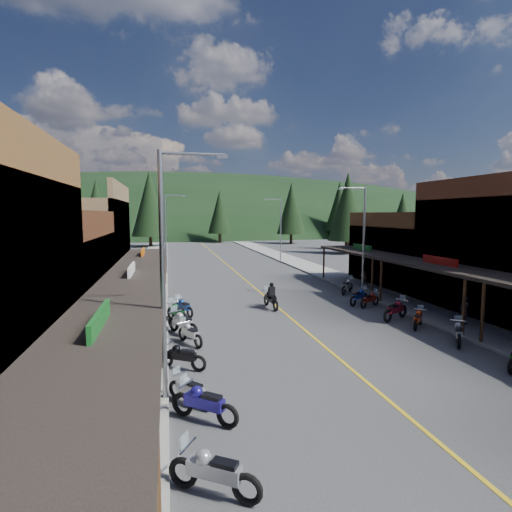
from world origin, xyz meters
TOP-DOWN VIEW (x-y plane):
  - ground at (0.00, 0.00)m, footprint 220.00×220.00m
  - centerline at (0.00, 20.00)m, footprint 0.15×90.00m
  - sidewalk_west at (-8.70, 20.00)m, footprint 3.40×94.00m
  - sidewalk_east at (8.70, 20.00)m, footprint 3.40×94.00m
  - shop_west_2 at (-13.75, 1.70)m, footprint 10.90×9.00m
  - shop_west_3 at (-13.78, 11.30)m, footprint 10.90×10.20m
  - shop_east_2 at (13.78, 1.70)m, footprint 10.90×9.00m
  - shop_east_3 at (13.75, 11.30)m, footprint 10.90×10.20m
  - streetlight_0 at (-6.95, -6.00)m, footprint 2.16×0.18m
  - streetlight_1 at (-6.95, 22.00)m, footprint 2.16×0.18m
  - streetlight_2 at (6.95, 8.00)m, footprint 2.16×0.18m
  - streetlight_3 at (6.95, 30.00)m, footprint 2.16×0.18m
  - ridge_hill at (0.00, 135.00)m, footprint 310.00×140.00m
  - pine_1 at (-24.00, 70.00)m, footprint 5.88×5.88m
  - pine_2 at (-10.00, 58.00)m, footprint 6.72×6.72m
  - pine_3 at (4.00, 66.00)m, footprint 5.04×5.04m
  - pine_4 at (18.00, 60.00)m, footprint 5.88×5.88m
  - pine_5 at (34.00, 72.00)m, footprint 6.72×6.72m
  - pine_6 at (46.00, 64.00)m, footprint 5.04×5.04m
  - pine_7 at (-32.00, 76.00)m, footprint 5.88×5.88m
  - pine_8 at (-22.00, 40.00)m, footprint 4.48×4.48m
  - pine_9 at (24.00, 45.00)m, footprint 4.93×4.93m
  - pine_10 at (-18.00, 50.00)m, footprint 5.38×5.38m
  - pine_11 at (20.00, 38.00)m, footprint 5.82×5.82m
  - bike_west_3 at (-6.07, -10.71)m, footprint 2.19×1.77m
  - bike_west_4 at (-5.99, -7.57)m, footprint 2.18×1.97m
  - bike_west_5 at (-6.33, -6.39)m, footprint 1.70×1.84m
  - bike_west_6 at (-6.48, -3.39)m, footprint 2.08×1.64m
  - bike_west_7 at (-6.00, -0.42)m, footprint 1.51×2.08m
  - bike_west_8 at (-6.27, 1.16)m, footprint 1.91×2.40m
  - bike_west_9 at (-6.49, 3.50)m, footprint 1.66×2.35m
  - bike_west_10 at (-6.08, 5.06)m, footprint 1.54×2.11m
  - bike_east_6 at (6.24, -3.07)m, footprint 1.79×2.08m
  - bike_east_7 at (6.02, -0.31)m, footprint 1.80×1.82m
  - bike_east_8 at (5.72, 1.37)m, footprint 2.40×1.79m
  - bike_east_9 at (5.90, 4.65)m, footprint 2.02×1.49m
  - bike_east_10 at (5.52, 5.44)m, footprint 2.18×1.80m
  - bike_east_11 at (6.43, 9.14)m, footprint 2.09×2.14m
  - rider_on_bike at (-0.52, 5.70)m, footprint 1.02×2.36m
  - pedestrian_east_a at (8.61, -0.60)m, footprint 0.42×0.60m
  - pedestrian_east_b at (8.56, 10.75)m, footprint 1.01×0.83m

SIDE VIEW (x-z plane):
  - ground at x=0.00m, z-range 0.00..0.00m
  - ridge_hill at x=0.00m, z-range -30.00..30.00m
  - centerline at x=0.00m, z-range 0.00..0.01m
  - sidewalk_west at x=-8.70m, z-range 0.00..0.15m
  - sidewalk_east at x=8.70m, z-range 0.00..0.15m
  - bike_west_5 at x=-6.33m, z-range 0.00..1.08m
  - bike_east_7 at x=6.02m, z-range 0.00..1.10m
  - bike_east_9 at x=5.90m, z-range 0.00..1.11m
  - bike_west_7 at x=-6.00m, z-range 0.00..1.14m
  - bike_west_10 at x=-6.08m, z-range 0.00..1.16m
  - bike_west_6 at x=-6.48m, z-range 0.00..1.16m
  - bike_east_6 at x=6.24m, z-range 0.00..1.19m
  - bike_west_3 at x=-6.07m, z-range 0.00..1.23m
  - bike_east_10 at x=5.52m, z-range 0.00..1.23m
  - bike_west_4 at x=-5.99m, z-range 0.00..1.27m
  - bike_east_11 at x=6.43m, z-range 0.00..1.28m
  - bike_west_9 at x=-6.49m, z-range 0.00..1.29m
  - bike_east_8 at x=5.72m, z-range 0.00..1.32m
  - bike_west_8 at x=-6.27m, z-range 0.00..1.34m
  - rider_on_bike at x=-0.52m, z-range -0.17..1.57m
  - pedestrian_east_a at x=8.61m, z-range 0.15..1.70m
  - pedestrian_east_b at x=8.56m, z-range 0.15..1.96m
  - shop_east_3 at x=13.75m, z-range -0.57..5.63m
  - shop_west_2 at x=-13.75m, z-range -0.57..5.63m
  - shop_east_2 at x=13.78m, z-range -0.58..7.62m
  - shop_west_3 at x=-13.78m, z-range -0.58..7.62m
  - streetlight_0 at x=-6.95m, z-range 0.46..8.46m
  - streetlight_1 at x=-6.95m, z-range 0.46..8.46m
  - streetlight_2 at x=6.95m, z-range 0.46..8.46m
  - streetlight_3 at x=6.95m, z-range 0.46..8.46m
  - pine_8 at x=-22.00m, z-range 0.98..10.98m
  - pine_9 at x=24.00m, z-range 0.98..11.78m
  - pine_3 at x=4.00m, z-range 0.98..11.98m
  - pine_6 at x=46.00m, z-range 0.98..11.98m
  - pine_10 at x=-18.00m, z-range 0.98..12.58m
  - pine_11 at x=20.00m, z-range 0.99..13.39m
  - pine_1 at x=-24.00m, z-range 0.99..13.49m
  - pine_4 at x=18.00m, z-range 0.99..13.49m
  - pine_7 at x=-32.00m, z-range 0.99..13.49m
  - pine_2 at x=-10.00m, z-range 0.99..14.99m
  - pine_5 at x=34.00m, z-range 0.99..14.99m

